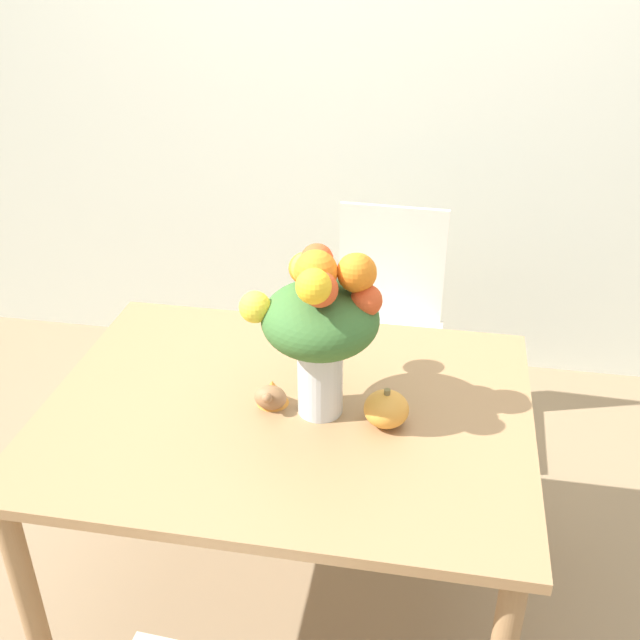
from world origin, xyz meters
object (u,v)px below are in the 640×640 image
object	(u,v)px
turkey_figurine	(272,394)
dining_chair_near_window	(385,329)
flower_vase	(321,319)
pumpkin	(386,409)

from	to	relation	value
turkey_figurine	dining_chair_near_window	world-z (taller)	dining_chair_near_window
flower_vase	pumpkin	bearing A→B (deg)	-7.54
flower_vase	dining_chair_near_window	xyz separation A→B (m)	(0.09, 0.88, -0.52)
pumpkin	flower_vase	bearing A→B (deg)	172.46
flower_vase	dining_chair_near_window	bearing A→B (deg)	84.34
flower_vase	turkey_figurine	xyz separation A→B (m)	(-0.13, 0.00, -0.24)
flower_vase	turkey_figurine	world-z (taller)	flower_vase
dining_chair_near_window	pumpkin	bearing A→B (deg)	-82.61
pumpkin	turkey_figurine	distance (m)	0.30
flower_vase	turkey_figurine	distance (m)	0.27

